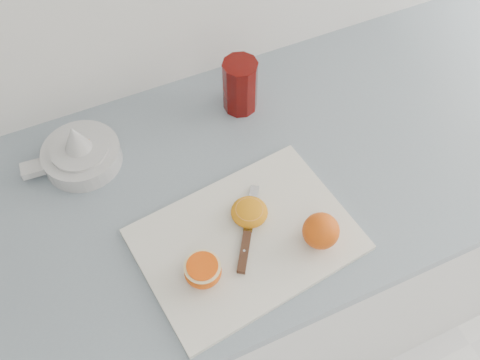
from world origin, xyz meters
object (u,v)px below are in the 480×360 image
(red_tumbler, at_px, (240,87))
(counter, at_px, (222,278))
(cutting_board, at_px, (246,239))
(half_orange, at_px, (203,271))
(citrus_juicer, at_px, (80,153))

(red_tumbler, bearing_deg, counter, -127.69)
(cutting_board, xyz_separation_m, half_orange, (-0.10, -0.04, 0.03))
(half_orange, bearing_deg, counter, 61.43)
(citrus_juicer, bearing_deg, half_orange, -69.59)
(cutting_board, height_order, red_tumbler, red_tumbler)
(counter, height_order, red_tumbler, red_tumbler)
(counter, height_order, half_orange, half_orange)
(counter, bearing_deg, red_tumbler, 52.31)
(cutting_board, bearing_deg, red_tumbler, 67.55)
(citrus_juicer, distance_m, red_tumbler, 0.36)
(cutting_board, height_order, citrus_juicer, citrus_juicer)
(red_tumbler, bearing_deg, citrus_juicer, -178.73)
(counter, distance_m, red_tumbler, 0.54)
(cutting_board, xyz_separation_m, citrus_juicer, (-0.23, 0.30, 0.02))
(counter, height_order, citrus_juicer, citrus_juicer)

